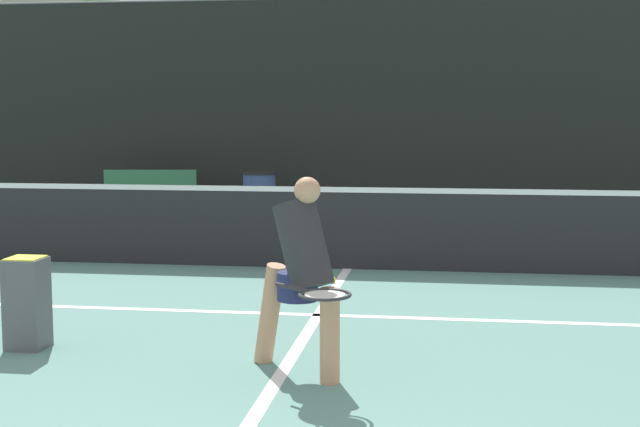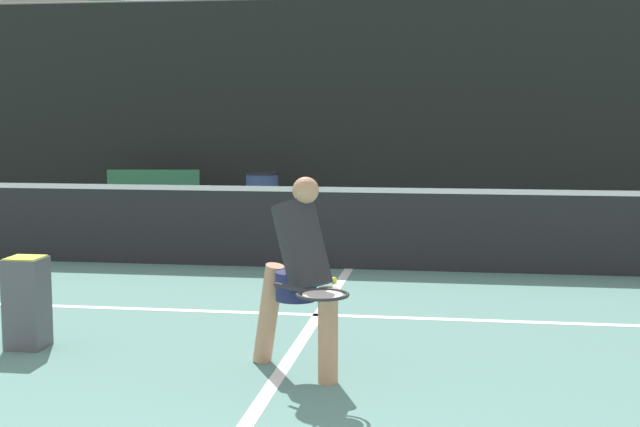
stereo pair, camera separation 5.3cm
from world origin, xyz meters
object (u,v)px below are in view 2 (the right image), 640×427
at_px(courtside_bench, 152,194).
at_px(trash_bin, 262,198).
at_px(parked_car, 640,174).
at_px(player_practicing, 300,269).
at_px(ball_hopper, 27,300).

xyz_separation_m(courtside_bench, trash_bin, (1.82, 0.05, -0.04)).
relative_size(courtside_bench, parked_car, 0.37).
xyz_separation_m(player_practicing, courtside_bench, (-3.81, 7.94, -0.28)).
height_order(trash_bin, parked_car, parked_car).
relative_size(trash_bin, parked_car, 0.20).
bearing_deg(courtside_bench, parked_car, 19.18).
bearing_deg(ball_hopper, parked_car, 59.93).
bearing_deg(parked_car, trash_bin, -147.30).
distance_m(ball_hopper, courtside_bench, 7.72).
bearing_deg(ball_hopper, courtside_bench, 101.99).
height_order(player_practicing, parked_car, player_practicing).
distance_m(ball_hopper, parked_car, 13.73).
relative_size(player_practicing, trash_bin, 1.63).
distance_m(player_practicing, ball_hopper, 2.27).
height_order(player_practicing, ball_hopper, player_practicing).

